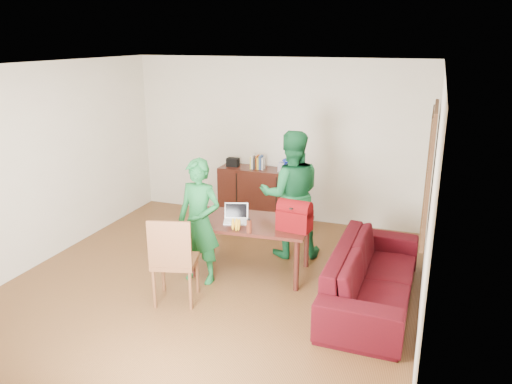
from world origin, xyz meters
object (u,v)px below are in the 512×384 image
at_px(table, 251,228).
at_px(person_far, 291,194).
at_px(sofa, 373,275).
at_px(person_near, 199,222).
at_px(chair, 176,276).
at_px(red_bag, 295,218).
at_px(laptop, 236,219).
at_px(bottle, 249,226).

relative_size(table, person_far, 0.88).
bearing_deg(sofa, person_near, 96.30).
xyz_separation_m(chair, sofa, (2.18, 0.79, 0.02)).
bearing_deg(red_bag, chair, -134.56).
relative_size(person_far, red_bag, 4.40).
bearing_deg(table, red_bag, -12.62).
height_order(chair, laptop, chair).
bearing_deg(sofa, red_bag, 82.90).
height_order(person_near, laptop, person_near).
relative_size(table, sofa, 0.69).
xyz_separation_m(table, person_far, (0.33, 0.73, 0.27)).
bearing_deg(red_bag, person_far, 116.12).
xyz_separation_m(person_near, bottle, (0.64, 0.06, 0.01)).
relative_size(person_near, sofa, 0.70).
bearing_deg(laptop, person_near, -154.42).
relative_size(laptop, bottle, 1.97).
distance_m(laptop, red_bag, 0.79).
bearing_deg(bottle, chair, -136.32).
bearing_deg(person_near, red_bag, 21.52).
relative_size(chair, person_near, 0.68).
bearing_deg(person_far, laptop, 37.69).
distance_m(red_bag, sofa, 1.14).
distance_m(chair, bottle, 1.06).
xyz_separation_m(bottle, red_bag, (0.50, 0.28, 0.06)).
relative_size(chair, red_bag, 2.63).
bearing_deg(bottle, red_bag, 29.31).
bearing_deg(chair, laptop, 51.81).
bearing_deg(chair, person_far, 47.84).
height_order(table, person_far, person_far).
bearing_deg(laptop, table, 11.20).
bearing_deg(laptop, bottle, -62.19).
relative_size(laptop, sofa, 0.16).
distance_m(table, bottle, 0.43).
bearing_deg(chair, red_bag, 23.23).
bearing_deg(chair, bottle, 28.64).
bearing_deg(table, sofa, -12.25).
distance_m(person_far, sofa, 1.70).
relative_size(table, person_near, 0.99).
bearing_deg(bottle, person_near, -174.35).
bearing_deg(sofa, laptop, 86.52).
height_order(chair, person_far, person_far).
bearing_deg(red_bag, bottle, -143.52).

